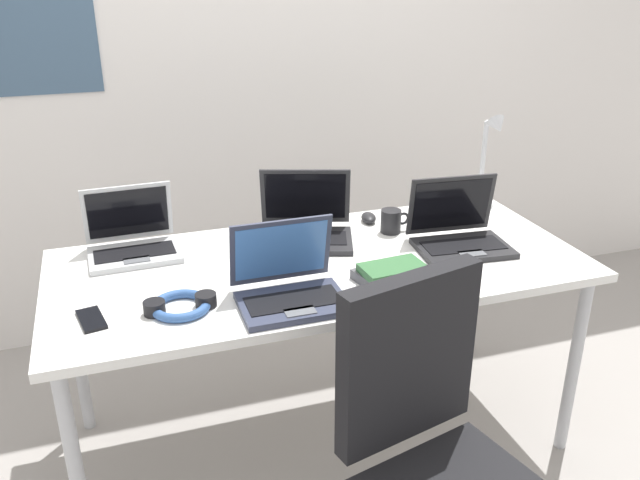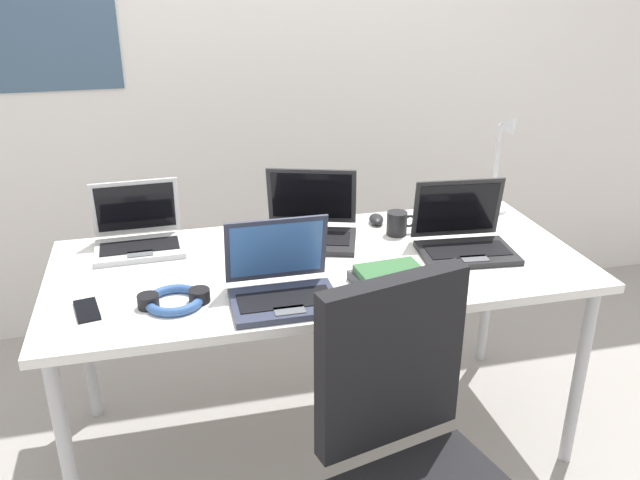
{
  "view_description": "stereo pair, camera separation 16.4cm",
  "coord_description": "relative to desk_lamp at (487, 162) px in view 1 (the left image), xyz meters",
  "views": [
    {
      "loc": [
        -0.65,
        -1.94,
        1.7
      ],
      "look_at": [
        0.0,
        0.0,
        0.82
      ],
      "focal_mm": 37.23,
      "sensor_mm": 36.0,
      "label": 1
    },
    {
      "loc": [
        -0.49,
        -1.99,
        1.7
      ],
      "look_at": [
        0.0,
        0.0,
        0.82
      ],
      "focal_mm": 37.23,
      "sensor_mm": 36.0,
      "label": 2
    }
  ],
  "objects": [
    {
      "name": "ground_plane",
      "position": [
        -0.8,
        -0.28,
        -0.94
      ],
      "size": [
        12.0,
        12.0,
        0.0
      ],
      "primitive_type": "plane",
      "color": "gray"
    },
    {
      "name": "wall_back",
      "position": [
        -0.8,
        0.82,
        0.36
      ],
      "size": [
        6.0,
        0.13,
        2.6
      ],
      "color": "silver",
      "rests_on": "ground_plane"
    },
    {
      "name": "desk",
      "position": [
        -0.8,
        -0.28,
        -0.25
      ],
      "size": [
        1.8,
        0.8,
        0.74
      ],
      "color": "white",
      "rests_on": "ground_plane"
    },
    {
      "name": "desk_lamp",
      "position": [
        0.0,
        0.0,
        0.0
      ],
      "size": [
        0.12,
        0.18,
        0.4
      ],
      "color": "silver",
      "rests_on": "desk"
    },
    {
      "name": "laptop_back_left",
      "position": [
        -0.79,
        -0.07,
        -0.15
      ],
      "size": [
        0.41,
        0.38,
        0.24
      ],
      "color": "#232326",
      "rests_on": "desk"
    },
    {
      "name": "laptop_near_mouse",
      "position": [
        -0.29,
        -0.31,
        -0.15
      ],
      "size": [
        0.35,
        0.29,
        0.24
      ],
      "color": "#232326",
      "rests_on": "desk"
    },
    {
      "name": "laptop_center",
      "position": [
        -0.97,
        -0.51,
        -0.15
      ],
      "size": [
        0.32,
        0.27,
        0.24
      ],
      "color": "#33384C",
      "rests_on": "desk"
    },
    {
      "name": "laptop_near_lamp",
      "position": [
        -1.4,
        -0.01,
        -0.15
      ],
      "size": [
        0.31,
        0.26,
        0.23
      ],
      "color": "#B7BABC",
      "rests_on": "desk"
    },
    {
      "name": "computer_mouse",
      "position": [
        -0.5,
        0.01,
        -0.18
      ],
      "size": [
        0.08,
        0.11,
        0.03
      ],
      "primitive_type": "ellipsoid",
      "rotation": [
        0.0,
        0.0,
        -0.23
      ],
      "color": "black",
      "rests_on": "desk"
    },
    {
      "name": "cell_phone",
      "position": [
        -1.55,
        -0.45,
        -0.19
      ],
      "size": [
        0.09,
        0.15,
        0.01
      ],
      "primitive_type": "cube",
      "rotation": [
        0.0,
        0.0,
        0.19
      ],
      "color": "black",
      "rests_on": "desk"
    },
    {
      "name": "headphones",
      "position": [
        -1.29,
        -0.46,
        -0.18
      ],
      "size": [
        0.21,
        0.18,
        0.04
      ],
      "color": "#335999",
      "rests_on": "desk"
    },
    {
      "name": "pill_bottle",
      "position": [
        -0.44,
        -0.56,
        -0.16
      ],
      "size": [
        0.04,
        0.04,
        0.08
      ],
      "color": "gold",
      "rests_on": "desk"
    },
    {
      "name": "book_stack",
      "position": [
        -0.63,
        -0.48,
        -0.17
      ],
      "size": [
        0.24,
        0.19,
        0.06
      ],
      "color": "#4C4C51",
      "rests_on": "desk"
    },
    {
      "name": "coffee_mug",
      "position": [
        -0.46,
        -0.11,
        -0.15
      ],
      "size": [
        0.11,
        0.08,
        0.09
      ],
      "color": "black",
      "rests_on": "desk"
    }
  ]
}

